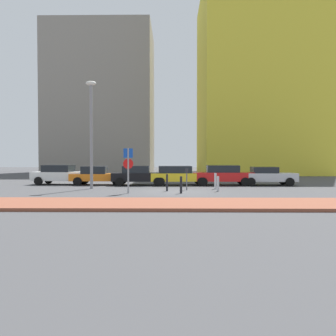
% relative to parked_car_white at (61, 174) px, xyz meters
% --- Properties ---
extents(ground_plane, '(120.00, 120.00, 0.00)m').
position_rel_parked_car_white_xyz_m(ground_plane, '(8.91, -5.72, -0.80)').
color(ground_plane, '#424244').
extents(sidewalk_brick, '(40.00, 3.66, 0.14)m').
position_rel_parked_car_white_xyz_m(sidewalk_brick, '(8.91, -11.98, -0.73)').
color(sidewalk_brick, brown).
rests_on(sidewalk_brick, ground).
extents(parked_car_white, '(4.64, 2.27, 1.54)m').
position_rel_parked_car_white_xyz_m(parked_car_white, '(0.00, 0.00, 0.00)').
color(parked_car_white, white).
rests_on(parked_car_white, ground).
extents(parked_car_orange, '(4.36, 1.95, 1.44)m').
position_rel_parked_car_white_xyz_m(parked_car_orange, '(2.98, -0.31, -0.06)').
color(parked_car_orange, orange).
rests_on(parked_car_orange, ground).
extents(parked_car_black, '(4.20, 2.14, 1.49)m').
position_rel_parked_car_white_xyz_m(parked_car_black, '(6.18, -0.64, -0.02)').
color(parked_car_black, black).
rests_on(parked_car_black, ground).
extents(parked_car_yellow, '(4.61, 2.25, 1.47)m').
position_rel_parked_car_white_xyz_m(parked_car_yellow, '(9.26, -0.56, -0.01)').
color(parked_car_yellow, gold).
rests_on(parked_car_yellow, ground).
extents(parked_car_red, '(4.61, 2.13, 1.53)m').
position_rel_parked_car_white_xyz_m(parked_car_red, '(12.66, -0.54, 0.01)').
color(parked_car_red, red).
rests_on(parked_car_red, ground).
extents(parked_car_silver, '(4.23, 2.19, 1.41)m').
position_rel_parked_car_white_xyz_m(parked_car_silver, '(16.01, -0.67, -0.06)').
color(parked_car_silver, '#B7BABF').
rests_on(parked_car_silver, ground).
extents(parking_sign_post, '(0.59, 0.19, 2.67)m').
position_rel_parked_car_white_xyz_m(parking_sign_post, '(6.18, -6.79, 0.88)').
color(parking_sign_post, gray).
rests_on(parking_sign_post, ground).
extents(parking_meter, '(0.18, 0.14, 1.39)m').
position_rel_parked_car_white_xyz_m(parking_meter, '(9.71, -4.72, 0.11)').
color(parking_meter, '#4C4C51').
rests_on(parking_meter, ground).
extents(street_lamp, '(0.70, 0.36, 7.27)m').
position_rel_parked_car_white_xyz_m(street_lamp, '(3.30, -3.79, 3.46)').
color(street_lamp, gray).
rests_on(street_lamp, ground).
extents(traffic_bollard_near, '(0.15, 0.15, 0.94)m').
position_rel_parked_car_white_xyz_m(traffic_bollard_near, '(11.63, -5.52, -0.32)').
color(traffic_bollard_near, '#B7B7BC').
rests_on(traffic_bollard_near, ground).
extents(traffic_bollard_mid, '(0.14, 0.14, 1.00)m').
position_rel_parked_car_white_xyz_m(traffic_bollard_mid, '(9.29, -6.82, -0.29)').
color(traffic_bollard_mid, black).
rests_on(traffic_bollard_mid, ground).
extents(traffic_bollard_far, '(0.15, 0.15, 1.08)m').
position_rel_parked_car_white_xyz_m(traffic_bollard_far, '(11.66, -4.03, -0.26)').
color(traffic_bollard_far, '#B7B7BC').
rests_on(traffic_bollard_far, ground).
extents(traffic_bollard_edge, '(0.12, 0.12, 1.07)m').
position_rel_parked_car_white_xyz_m(traffic_bollard_edge, '(8.45, -5.46, -0.26)').
color(traffic_bollard_edge, black).
rests_on(traffic_bollard_edge, ground).
extents(building_colorful_midrise, '(15.01, 16.02, 24.74)m').
position_rel_parked_car_white_xyz_m(building_colorful_midrise, '(20.24, 20.77, 11.58)').
color(building_colorful_midrise, gold).
rests_on(building_colorful_midrise, ground).
extents(building_under_construction, '(15.08, 11.07, 21.22)m').
position_rel_parked_car_white_xyz_m(building_under_construction, '(-1.81, 24.54, 9.81)').
color(building_under_construction, gray).
rests_on(building_under_construction, ground).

